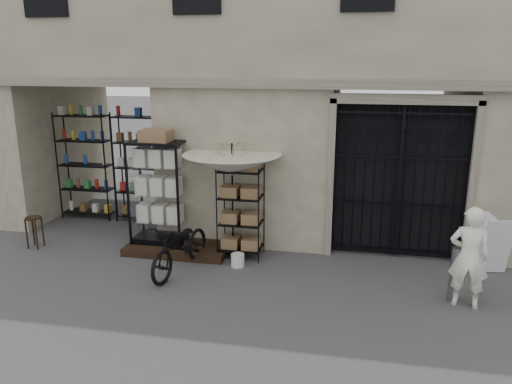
% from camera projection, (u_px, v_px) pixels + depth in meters
% --- Properties ---
extents(ground, '(80.00, 80.00, 0.00)m').
position_uv_depth(ground, '(288.00, 299.00, 7.90)').
color(ground, black).
rests_on(ground, ground).
extents(main_building, '(14.00, 4.00, 9.00)m').
position_uv_depth(main_building, '(317.00, 19.00, 10.52)').
color(main_building, tan).
rests_on(main_building, ground).
extents(shop_recess, '(3.00, 1.70, 3.00)m').
position_uv_depth(shop_recess, '(104.00, 161.00, 11.01)').
color(shop_recess, black).
rests_on(shop_recess, ground).
extents(shop_shelving, '(2.70, 0.50, 2.50)m').
position_uv_depth(shop_shelving, '(113.00, 167.00, 11.56)').
color(shop_shelving, black).
rests_on(shop_shelving, ground).
extents(iron_gate, '(2.50, 0.21, 3.00)m').
position_uv_depth(iron_gate, '(398.00, 179.00, 9.34)').
color(iron_gate, black).
rests_on(iron_gate, ground).
extents(step_platform, '(2.00, 0.90, 0.15)m').
position_uv_depth(step_platform, '(178.00, 248.00, 9.80)').
color(step_platform, black).
rests_on(step_platform, ground).
extents(display_cabinet, '(1.08, 0.75, 2.18)m').
position_uv_depth(display_cabinet, '(159.00, 197.00, 9.77)').
color(display_cabinet, black).
rests_on(display_cabinet, step_platform).
extents(wire_rack, '(0.92, 0.78, 1.80)m').
position_uv_depth(wire_rack, '(241.00, 212.00, 9.41)').
color(wire_rack, black).
rests_on(wire_rack, ground).
extents(market_umbrella, '(2.02, 2.04, 2.62)m').
position_uv_depth(market_umbrella, '(232.00, 159.00, 9.24)').
color(market_umbrella, black).
rests_on(market_umbrella, ground).
extents(white_bucket, '(0.25, 0.25, 0.24)m').
position_uv_depth(white_bucket, '(238.00, 260.00, 9.13)').
color(white_bucket, silver).
rests_on(white_bucket, ground).
extents(bicycle, '(0.80, 1.05, 1.80)m').
position_uv_depth(bicycle, '(182.00, 271.00, 8.93)').
color(bicycle, black).
rests_on(bicycle, ground).
extents(wooden_stool, '(0.34, 0.34, 0.64)m').
position_uv_depth(wooden_stool, '(35.00, 232.00, 9.98)').
color(wooden_stool, black).
rests_on(wooden_stool, ground).
extents(steel_bollard, '(0.18, 0.18, 0.89)m').
position_uv_depth(steel_bollard, '(455.00, 274.00, 7.75)').
color(steel_bollard, slate).
rests_on(steel_bollard, ground).
extents(shopkeeper, '(0.84, 1.67, 0.38)m').
position_uv_depth(shopkeeper, '(463.00, 305.00, 7.72)').
color(shopkeeper, white).
rests_on(shopkeeper, ground).
extents(easel_sign, '(0.58, 0.64, 1.03)m').
position_uv_depth(easel_sign, '(493.00, 244.00, 8.79)').
color(easel_sign, silver).
rests_on(easel_sign, ground).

